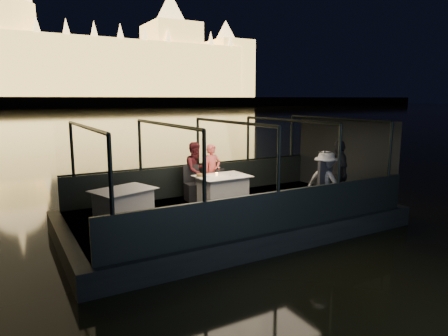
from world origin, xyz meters
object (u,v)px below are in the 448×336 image
chair_port_left (194,185)px  chair_port_right (223,183)px  passenger_dark (338,176)px  dining_table_aft (124,204)px  dining_table_central (222,189)px  coat_stand (323,179)px  person_man_maroon (196,173)px  person_woman_coral (212,172)px  passenger_stripe (325,181)px  wine_bottle (205,173)px

chair_port_left → chair_port_right: (0.87, -0.12, 0.00)m
passenger_dark → dining_table_aft: bearing=-80.5°
dining_table_central → coat_stand: coat_stand is taller
chair_port_right → person_man_maroon: 0.84m
chair_port_left → passenger_dark: size_ratio=0.56×
dining_table_central → chair_port_right: (0.26, 0.45, 0.06)m
passenger_dark → chair_port_left: bearing=-101.4°
person_woman_coral → passenger_dark: size_ratio=0.86×
person_woman_coral → passenger_stripe: bearing=-68.6°
dining_table_aft → passenger_dark: (5.37, -1.69, 0.47)m
chair_port_left → person_man_maroon: (0.19, 0.27, 0.30)m
passenger_stripe → chair_port_right: bearing=12.1°
passenger_stripe → passenger_dark: passenger_dark is taller
chair_port_right → person_man_maroon: person_man_maroon is taller
passenger_dark → wine_bottle: bearing=-93.3°
wine_bottle → dining_table_central: bearing=7.9°
chair_port_left → person_man_maroon: size_ratio=0.61×
chair_port_right → wine_bottle: 1.11m
dining_table_central → chair_port_left: bearing=136.7°
chair_port_right → person_woman_coral: (-0.17, 0.33, 0.30)m
chair_port_left → person_woman_coral: bearing=21.2°
coat_stand → person_man_maroon: size_ratio=0.98×
person_woman_coral → person_man_maroon: bearing=166.5°
dining_table_central → coat_stand: bearing=-53.5°
dining_table_central → person_man_maroon: (-0.41, 0.84, 0.36)m
chair_port_left → passenger_stripe: 3.67m
passenger_stripe → dining_table_central: bearing=21.2°
passenger_stripe → passenger_dark: 0.84m
dining_table_aft → wine_bottle: size_ratio=4.91×
passenger_stripe → wine_bottle: (-2.34, 2.14, 0.06)m
chair_port_right → passenger_dark: size_ratio=0.45×
person_woman_coral → passenger_stripe: size_ratio=0.97×
passenger_stripe → passenger_dark: bearing=-84.1°
passenger_dark → wine_bottle: (-3.12, 1.81, 0.06)m
dining_table_aft → person_man_maroon: size_ratio=0.85×
chair_port_right → wine_bottle: size_ratio=2.86×
person_man_maroon → wine_bottle: 0.95m
chair_port_left → chair_port_right: size_ratio=1.23×
dining_table_central → passenger_dark: passenger_dark is taller
dining_table_aft → chair_port_left: bearing=19.1°
dining_table_aft → passenger_stripe: size_ratio=0.88×
person_man_maroon → wine_bottle: person_man_maroon is taller
dining_table_central → passenger_stripe: size_ratio=0.90×
passenger_dark → coat_stand: bearing=-41.3°
dining_table_central → wine_bottle: (-0.60, -0.08, 0.53)m
dining_table_central → person_man_maroon: 1.00m
dining_table_aft → passenger_dark: size_ratio=0.78×
dining_table_aft → chair_port_left: chair_port_left is taller
coat_stand → wine_bottle: (-2.26, 2.16, 0.02)m
dining_table_aft → dining_table_central: bearing=4.2°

